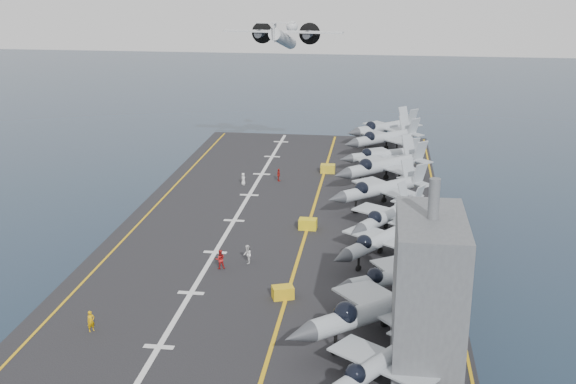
# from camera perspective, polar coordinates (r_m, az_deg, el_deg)

# --- Properties ---
(ground) EXTENTS (500.00, 500.00, 0.00)m
(ground) POSITION_cam_1_polar(r_m,az_deg,el_deg) (89.84, -0.34, -8.70)
(ground) COLOR #142135
(ground) RESTS_ON ground
(hull) EXTENTS (36.00, 90.00, 10.00)m
(hull) POSITION_cam_1_polar(r_m,az_deg,el_deg) (87.73, -0.35, -5.78)
(hull) COLOR #56595E
(hull) RESTS_ON ground
(flight_deck) EXTENTS (38.00, 92.00, 0.40)m
(flight_deck) POSITION_cam_1_polar(r_m,az_deg,el_deg) (85.78, -0.35, -2.59)
(flight_deck) COLOR black
(flight_deck) RESTS_ON hull
(foul_line) EXTENTS (0.35, 90.00, 0.02)m
(foul_line) POSITION_cam_1_polar(r_m,az_deg,el_deg) (85.37, 1.65, -2.54)
(foul_line) COLOR gold
(foul_line) RESTS_ON flight_deck
(landing_centerline) EXTENTS (0.50, 90.00, 0.02)m
(landing_centerline) POSITION_cam_1_polar(r_m,az_deg,el_deg) (86.69, -4.29, -2.26)
(landing_centerline) COLOR silver
(landing_centerline) RESTS_ON flight_deck
(deck_edge_port) EXTENTS (0.25, 90.00, 0.02)m
(deck_edge_port) POSITION_cam_1_polar(r_m,az_deg,el_deg) (89.51, -11.20, -1.91)
(deck_edge_port) COLOR gold
(deck_edge_port) RESTS_ON flight_deck
(deck_edge_stbd) EXTENTS (0.25, 90.00, 0.02)m
(deck_edge_stbd) POSITION_cam_1_polar(r_m,az_deg,el_deg) (85.31, 12.07, -2.96)
(deck_edge_stbd) COLOR gold
(deck_edge_stbd) RESTS_ON flight_deck
(island_superstructure) EXTENTS (5.00, 10.00, 15.00)m
(island_superstructure) POSITION_cam_1_polar(r_m,az_deg,el_deg) (54.51, 11.07, -6.53)
(island_superstructure) COLOR #56595E
(island_superstructure) RESTS_ON flight_deck
(fighter_jet_0) EXTENTS (14.24, 15.31, 4.42)m
(fighter_jet_0) POSITION_cam_1_polar(r_m,az_deg,el_deg) (53.45, 7.20, -13.24)
(fighter_jet_0) COLOR #9BA5AB
(fighter_jet_0) RESTS_ON flight_deck
(fighter_jet_1) EXTENTS (19.54, 18.91, 5.68)m
(fighter_jet_1) POSITION_cam_1_polar(r_m,az_deg,el_deg) (59.78, 7.36, -9.01)
(fighter_jet_1) COLOR #979EA8
(fighter_jet_1) RESTS_ON flight_deck
(fighter_jet_2) EXTENTS (15.82, 14.47, 4.57)m
(fighter_jet_2) POSITION_cam_1_polar(r_m,az_deg,el_deg) (67.30, 9.00, -6.44)
(fighter_jet_2) COLOR gray
(fighter_jet_2) RESTS_ON flight_deck
(fighter_jet_3) EXTENTS (15.56, 16.66, 4.82)m
(fighter_jet_3) POSITION_cam_1_polar(r_m,az_deg,el_deg) (75.15, 7.43, -3.63)
(fighter_jet_3) COLOR #9CA4AB
(fighter_jet_3) RESTS_ON flight_deck
(fighter_jet_4) EXTENTS (14.87, 16.45, 4.76)m
(fighter_jet_4) POSITION_cam_1_polar(r_m,az_deg,el_deg) (82.41, 7.97, -1.73)
(fighter_jet_4) COLOR #9AA1AB
(fighter_jet_4) RESTS_ON flight_deck
(fighter_jet_5) EXTENTS (17.68, 17.22, 5.15)m
(fighter_jet_5) POSITION_cam_1_polar(r_m,az_deg,el_deg) (91.26, 7.43, 0.36)
(fighter_jet_5) COLOR #98A0A9
(fighter_jet_5) RESTS_ON flight_deck
(fighter_jet_6) EXTENTS (18.80, 18.56, 5.51)m
(fighter_jet_6) POSITION_cam_1_polar(r_m,az_deg,el_deg) (101.10, 7.63, 2.18)
(fighter_jet_6) COLOR #8C939B
(fighter_jet_6) RESTS_ON flight_deck
(fighter_jet_7) EXTENTS (15.47, 13.91, 4.48)m
(fighter_jet_7) POSITION_cam_1_polar(r_m,az_deg,el_deg) (108.73, 7.55, 3.01)
(fighter_jet_7) COLOR #8D959C
(fighter_jet_7) RESTS_ON flight_deck
(fighter_jet_8) EXTENTS (17.74, 17.51, 5.20)m
(fighter_jet_8) POSITION_cam_1_polar(r_m,az_deg,el_deg) (118.08, 7.66, 4.36)
(fighter_jet_8) COLOR #9AA1A9
(fighter_jet_8) RESTS_ON flight_deck
(tow_cart_a) EXTENTS (2.25, 1.85, 1.16)m
(tow_cart_a) POSITION_cam_1_polar(r_m,az_deg,el_deg) (67.00, -0.41, -7.93)
(tow_cart_a) COLOR gold
(tow_cart_a) RESTS_ON flight_deck
(tow_cart_b) EXTENTS (2.08, 1.37, 1.23)m
(tow_cart_b) POSITION_cam_1_polar(r_m,az_deg,el_deg) (83.64, 1.58, -2.54)
(tow_cart_b) COLOR gold
(tow_cart_b) RESTS_ON flight_deck
(tow_cart_c) EXTENTS (2.10, 1.37, 1.25)m
(tow_cart_c) POSITION_cam_1_polar(r_m,az_deg,el_deg) (106.06, 3.17, 1.86)
(tow_cart_c) COLOR gold
(tow_cart_c) RESTS_ON flight_deck
(crew_1) EXTENTS (1.27, 1.31, 1.83)m
(crew_1) POSITION_cam_1_polar(r_m,az_deg,el_deg) (63.47, -15.31, -9.81)
(crew_1) COLOR #D09707
(crew_1) RESTS_ON flight_deck
(crew_2) EXTENTS (1.41, 1.16, 2.01)m
(crew_2) POSITION_cam_1_polar(r_m,az_deg,el_deg) (73.29, -5.39, -5.31)
(crew_2) COLOR #B21919
(crew_2) RESTS_ON flight_deck
(crew_4) EXTENTS (0.85, 1.16, 1.81)m
(crew_4) POSITION_cam_1_polar(r_m,az_deg,el_deg) (101.75, -0.75, 1.36)
(crew_4) COLOR maroon
(crew_4) RESTS_ON flight_deck
(crew_5) EXTENTS (0.70, 1.03, 1.70)m
(crew_5) POSITION_cam_1_polar(r_m,az_deg,el_deg) (100.30, -3.56, 1.04)
(crew_5) COLOR white
(crew_5) RESTS_ON flight_deck
(crew_7) EXTENTS (1.03, 1.33, 1.98)m
(crew_7) POSITION_cam_1_polar(r_m,az_deg,el_deg) (74.29, -3.23, -4.94)
(crew_7) COLOR white
(crew_7) RESTS_ON flight_deck
(transport_plane) EXTENTS (24.12, 17.44, 5.42)m
(transport_plane) POSITION_cam_1_polar(r_m,az_deg,el_deg) (139.91, -0.40, 12.01)
(transport_plane) COLOR silver
(fighter_jet_9) EXTENTS (17.74, 17.51, 5.20)m
(fighter_jet_9) POSITION_cam_1_polar(r_m,az_deg,el_deg) (125.61, 7.68, 5.17)
(fighter_jet_9) COLOR #9AA1A9
(fighter_jet_9) RESTS_ON flight_deck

